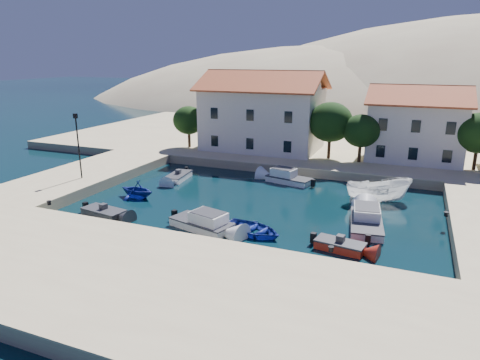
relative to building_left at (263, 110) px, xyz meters
name	(u,v)px	position (x,y,z in m)	size (l,w,h in m)	color
ground	(206,250)	(6.00, -28.00, -5.94)	(400.00, 400.00, 0.00)	black
quay_south	(155,287)	(6.00, -34.00, -5.44)	(52.00, 12.00, 1.00)	tan
quay_west	(85,176)	(-13.00, -18.00, -5.44)	(8.00, 20.00, 1.00)	tan
quay_north	(338,143)	(8.00, 10.00, -5.44)	(80.00, 36.00, 1.00)	tan
hills	(439,173)	(26.64, 95.62, -29.34)	(254.00, 176.00, 99.00)	tan
building_left	(263,110)	(0.00, 0.00, 0.00)	(14.70, 9.45, 9.70)	white
building_mid	(416,122)	(18.00, 1.00, -0.71)	(10.50, 8.40, 8.30)	white
trees	(344,126)	(10.51, -2.54, -1.10)	(37.30, 5.30, 6.45)	#382314
lamppost	(78,140)	(-11.50, -20.00, -1.18)	(0.35, 0.25, 6.22)	black
bollards	(266,220)	(8.80, -24.13, -4.79)	(29.36, 9.56, 0.30)	black
motorboat_grey_sw	(104,213)	(-4.40, -25.51, -5.64)	(3.86, 2.16, 1.25)	#35353A
cabin_cruiser_south	(202,222)	(4.00, -24.78, -5.46)	(5.25, 3.27, 1.60)	white
rowboat_south	(253,233)	(7.83, -24.22, -5.94)	(3.25, 4.55, 0.94)	navy
motorboat_red_se	(340,246)	(14.15, -24.63, -5.64)	(3.40, 1.93, 1.25)	maroon
cabin_cruiser_east	(366,222)	(15.30, -19.96, -5.46)	(3.01, 5.83, 1.60)	white
boat_east	(378,202)	(15.56, -13.56, -5.94)	(2.21, 5.87, 2.27)	white
motorboat_white_ne	(394,188)	(16.67, -9.49, -5.64)	(1.65, 3.26, 1.25)	white
rowboat_west	(137,197)	(-4.80, -20.45, -5.94)	(2.93, 3.39, 1.79)	navy
motorboat_white_west	(178,177)	(-4.35, -13.87, -5.64)	(2.07, 3.91, 1.25)	white
cabin_cruiser_north	(289,178)	(6.64, -10.69, -5.46)	(4.89, 2.91, 1.60)	white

